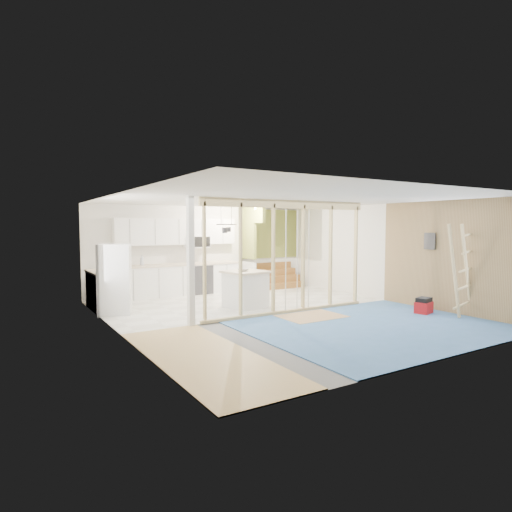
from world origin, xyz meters
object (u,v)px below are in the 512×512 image
fridge (115,279)px  island (245,289)px  toolbox (424,306)px  ladder (462,271)px

fridge → island: (2.91, -0.89, -0.35)m
fridge → island: 3.06m
toolbox → island: bearing=122.7°
island → toolbox: bearing=-51.3°
toolbox → ladder: (0.30, -0.72, 0.86)m
toolbox → ladder: ladder is taller
island → ladder: bearing=-55.3°
island → ladder: size_ratio=0.53×
island → ladder: ladder is taller
island → ladder: (3.40, -3.49, 0.59)m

